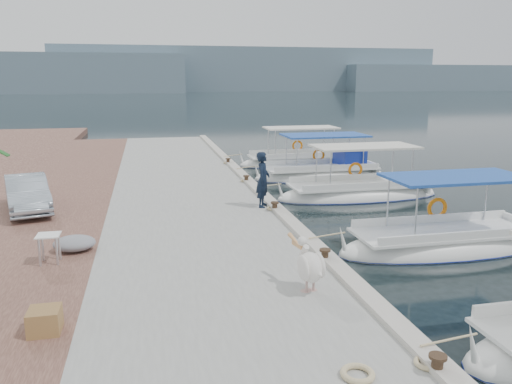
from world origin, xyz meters
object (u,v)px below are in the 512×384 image
fishing_caique_c (358,194)px  fisherman (263,180)px  pelican (310,265)px  fishing_caique_e (297,163)px  fishing_caique_d (322,174)px  fishing_caique_b (445,246)px  parked_car (27,194)px

fishing_caique_c → fisherman: 5.62m
pelican → fisherman: fisherman is taller
fishing_caique_e → fishing_caique_d: bearing=-88.9°
fishing_caique_b → parked_car: bearing=156.7°
fishing_caique_b → fishing_caique_d: 11.31m
fishing_caique_e → pelican: bearing=-106.3°
fishing_caique_c → fishing_caique_d: bearing=90.3°
fisherman → parked_car: size_ratio=0.53×
parked_car → fishing_caique_e: bearing=22.2°
fishing_caique_d → fishing_caique_e: same height
fishing_caique_b → fishing_caique_d: size_ratio=0.97×
fishing_caique_b → fishing_caique_c: bearing=88.1°
fishing_caique_d → parked_car: fishing_caique_d is taller
pelican → fisherman: bearing=84.7°
fishing_caique_c → fishing_caique_e: same height
fishing_caique_d → fisherman: fisherman is taller
fishing_caique_d → parked_car: bearing=-155.5°
pelican → parked_car: bearing=131.1°
fishing_caique_c → pelican: size_ratio=5.00×
fishing_caique_d → pelican: size_ratio=4.82×
fishing_caique_d → fishing_caique_c: bearing=-89.7°
fisherman → parked_car: 8.16m
parked_car → fisherman: bearing=-23.9°
fishing_caique_e → parked_car: bearing=-142.1°
fishing_caique_e → pelican: fishing_caique_e is taller
fishing_caique_b → fishing_caique_c: size_ratio=0.94×
fishing_caique_b → pelican: 6.14m
fisherman → parked_car: fisherman is taller
fishing_caique_b → pelican: size_ratio=4.68×
parked_car → pelican: bearing=-64.7°
fishing_caique_c → pelican: (-5.49, -9.87, 0.95)m
fishing_caique_b → fishing_caique_e: bearing=89.5°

